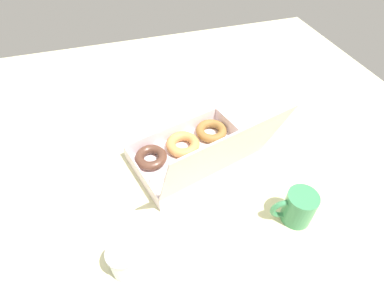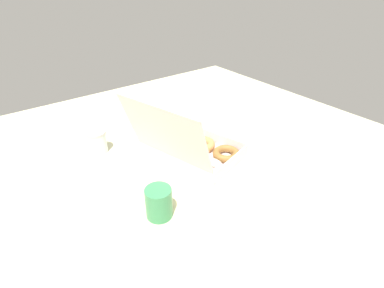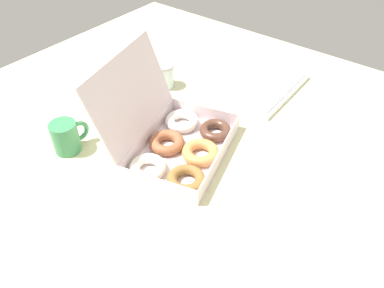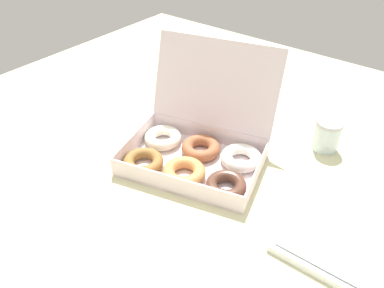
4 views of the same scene
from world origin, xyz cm
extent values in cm
cube|color=beige|center=(0.00, 0.00, -1.00)|extent=(180.00, 180.00, 2.00)
cube|color=white|center=(2.40, -1.54, 0.20)|extent=(40.97, 32.71, 0.40)
cube|color=white|center=(-14.75, -6.16, 3.03)|extent=(6.68, 23.48, 5.25)
cube|color=white|center=(19.54, 3.07, 3.03)|extent=(6.68, 23.48, 5.25)
cube|color=white|center=(5.49, -13.04, 3.03)|extent=(34.01, 9.51, 5.25)
cube|color=white|center=(-0.70, 9.95, 3.03)|extent=(34.01, 9.51, 5.25)
cube|color=white|center=(-1.79, 14.01, 17.08)|extent=(36.86, 17.43, 22.98)
torus|color=olive|center=(-7.46, -10.41, 1.99)|extent=(12.68, 12.68, 2.92)
torus|color=#D18B4C|center=(3.80, -6.99, 1.99)|extent=(15.13, 15.13, 3.25)
torus|color=#533326|center=(15.14, -4.41, 1.99)|extent=(10.98, 10.98, 2.94)
torus|color=white|center=(-10.61, 1.10, 1.99)|extent=(14.79, 14.79, 3.11)
torus|color=#9A5836|center=(1.06, 3.93, 1.99)|extent=(14.43, 14.43, 3.24)
torus|color=white|center=(12.38, 7.12, 1.99)|extent=(15.74, 15.74, 3.14)
cube|color=white|center=(49.24, -6.42, 0.90)|extent=(34.77, 15.72, 1.80)
cube|color=#979A99|center=(49.24, -6.42, 2.00)|extent=(31.96, 13.25, 0.40)
cylinder|color=#398353|center=(-18.37, 27.38, 4.98)|extent=(8.10, 8.10, 9.96)
torus|color=#398353|center=(-14.11, 26.56, 4.98)|extent=(7.18, 2.76, 7.03)
cylinder|color=black|center=(-18.37, 27.38, 8.16)|extent=(7.13, 7.13, 0.60)
cylinder|color=silver|center=(27.62, 27.88, 4.11)|extent=(7.30, 7.30, 8.22)
cylinder|color=#B2B2B7|center=(27.62, 27.88, 8.72)|extent=(7.66, 7.66, 1.00)
camera|label=1|loc=(21.51, 60.47, 72.99)|focal=28.00mm
camera|label=2|loc=(-78.02, 60.39, 66.20)|focal=28.00mm
camera|label=3|loc=(-63.11, -55.66, 77.33)|focal=35.00mm
camera|label=4|loc=(50.18, -63.36, 66.15)|focal=35.00mm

